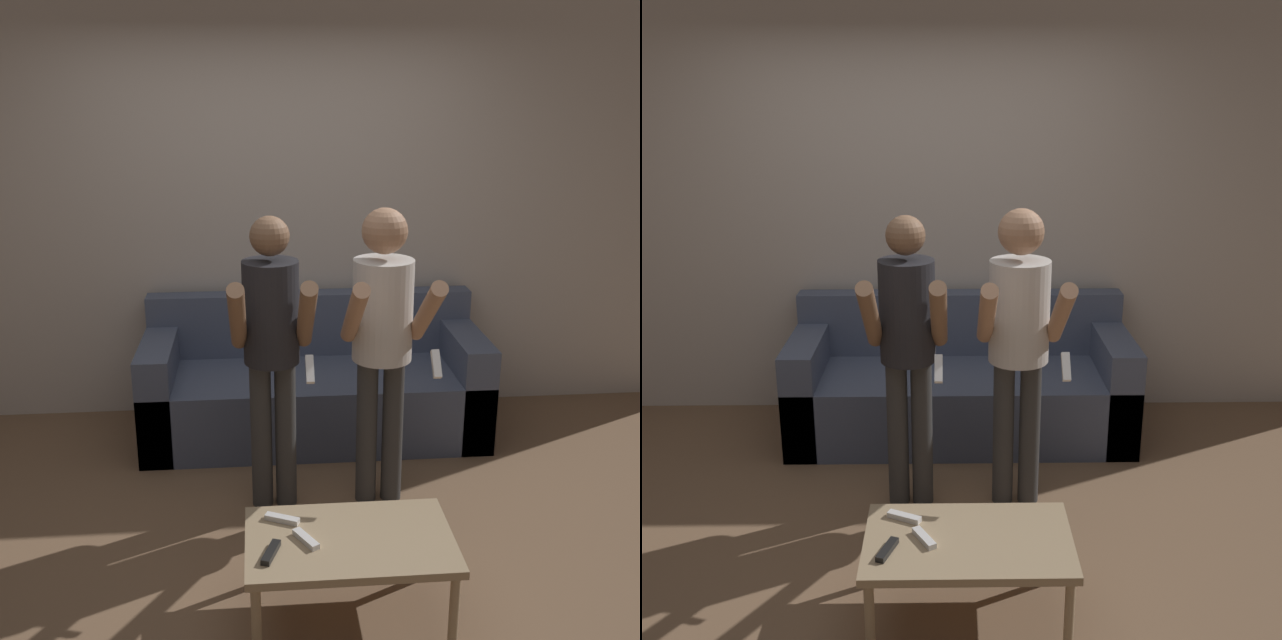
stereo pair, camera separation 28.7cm
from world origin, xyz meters
The scene contains 9 objects.
ground_plane centered at (0.00, 0.00, 0.00)m, with size 14.00×14.00×0.00m, color brown.
wall_back centered at (0.00, 1.70, 1.35)m, with size 6.40×0.06×2.70m.
couch centered at (0.25, 1.26, 0.29)m, with size 2.11×0.82×0.85m.
person_standing_left centered at (-0.03, 0.38, 0.94)m, with size 0.40×0.61×1.55m.
person_standing_right centered at (0.53, 0.38, 0.98)m, with size 0.43×0.65×1.58m.
coffee_table centered at (0.25, -0.51, 0.34)m, with size 0.86×0.53×0.38m.
remote_near centered at (-0.07, -0.60, 0.39)m, with size 0.09×0.15×0.02m.
remote_mid centered at (0.07, -0.53, 0.39)m, with size 0.11×0.15×0.02m.
remote_far centered at (-0.02, -0.37, 0.39)m, with size 0.15×0.10×0.02m.
Camera 1 is at (-0.10, -3.14, 2.16)m, focal length 42.00 mm.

